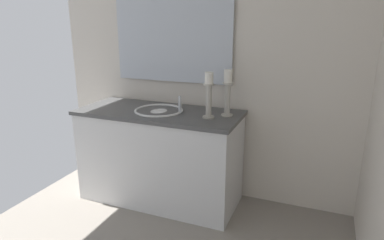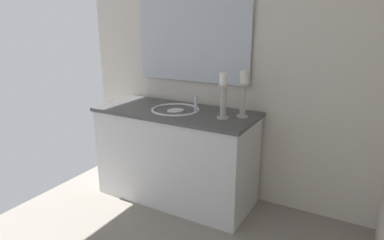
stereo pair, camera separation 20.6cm
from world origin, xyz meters
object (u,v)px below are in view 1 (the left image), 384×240
Objects in this scene: candle_holder_short at (209,94)px; mirror at (172,35)px; candle_holder_tall at (228,91)px; sink_basin at (159,115)px; vanity_cabinet at (160,156)px.

mirror is at bearing -125.64° from candle_holder_short.
candle_holder_short is (0.32, 0.44, -0.41)m from mirror.
candle_holder_tall is at bearing 132.69° from candle_holder_short.
candle_holder_tall is at bearing 96.88° from sink_basin.
vanity_cabinet is 3.38× the size of sink_basin.
candle_holder_tall is at bearing 69.17° from mirror.
mirror reaches higher than sink_basin.
sink_basin is 1.12× the size of candle_holder_tall.
mirror is (-0.28, -0.00, 0.63)m from sink_basin.
candle_holder_short is at bearing 85.04° from vanity_cabinet.
vanity_cabinet is 1.03m from mirror.
mirror is at bearing -110.83° from candle_holder_tall.
vanity_cabinet is at bearing -90.00° from sink_basin.
mirror is at bearing -179.80° from sink_basin.
vanity_cabinet is 3.80× the size of candle_holder_tall.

